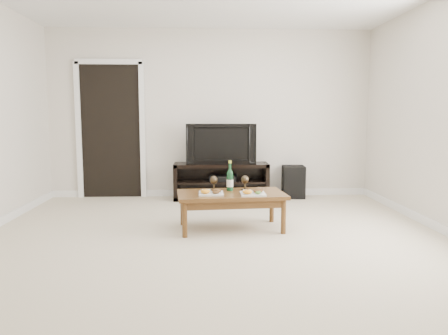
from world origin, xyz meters
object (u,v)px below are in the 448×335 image
Objects in this scene: subwoofer at (293,182)px; coffee_table at (231,211)px; media_console at (221,181)px; television at (221,144)px.

subwoofer reaches higher than coffee_table.
media_console is 1.13m from subwoofer.
television is at bearing 91.34° from coffee_table.
media_console reaches higher than subwoofer.
television is 1.90m from coffee_table.
media_console is at bearing 1.43° from television.
television is 2.12× the size of subwoofer.
media_console is at bearing -174.08° from subwoofer.
media_console is 1.21× the size of coffee_table.
coffee_table is at bearing -87.23° from television.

